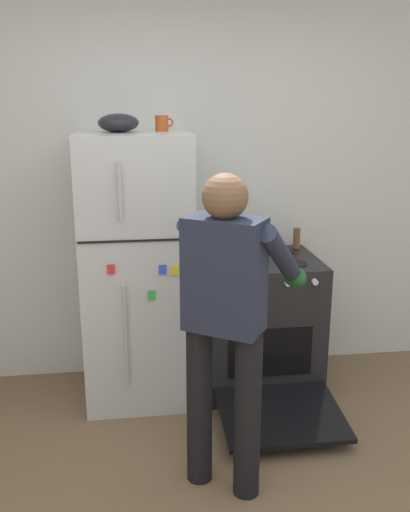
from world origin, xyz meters
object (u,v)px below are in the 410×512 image
Objects in this scene: red_pot at (238,253)px; mixing_bowl at (118,123)px; refrigerator at (137,269)px; stove_range at (259,325)px; person_cook at (228,306)px; coffee_mug at (162,123)px; pepper_mill at (297,238)px.

mixing_bowl is at bearing 176.06° from red_pot.
refrigerator is at bearing 175.60° from red_pot.
stove_range is 0.76× the size of person_cook.
refrigerator is 4.72× the size of red_pot.
coffee_mug is (-0.62, 0.07, 1.32)m from stove_range.
refrigerator is 15.31× the size of coffee_mug.
coffee_mug is (0.18, 0.05, 0.91)m from refrigerator.
mixing_bowl reaches higher than stove_range.
person_cook is 1.37m from mixing_bowl.
pepper_mill is at bearing 9.22° from coffee_mug.
mixing_bowl is at bearing -170.43° from pepper_mill.
pepper_mill is (0.30, 0.22, 0.53)m from stove_range.
red_pot is at bearing -151.48° from pepper_mill.
coffee_mug is at bearing -170.78° from pepper_mill.
red_pot reaches higher than stove_range.
red_pot is 2.51× the size of pepper_mill.
stove_range is 1.47m from coffee_mug.
red_pot is at bearing -3.94° from mixing_bowl.
refrigerator is 0.66m from red_pot.
stove_range is 3.33× the size of red_pot.
refrigerator is at bearing 112.11° from person_cook.
refrigerator is 0.92m from coffee_mug.
pepper_mill is at bearing 59.76° from person_cook.
coffee_mug is at bearing 167.83° from red_pot.
coffee_mug reaches higher than refrigerator.
mixing_bowl is at bearing 178.85° from stove_range.
person_cook is 14.28× the size of coffee_mug.
stove_range is (0.81, -0.02, -0.42)m from refrigerator.
mixing_bowl reaches higher than red_pot.
mixing_bowl reaches higher than person_cook.
refrigerator reaches higher than stove_range.
stove_range is 10.81× the size of coffee_mug.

